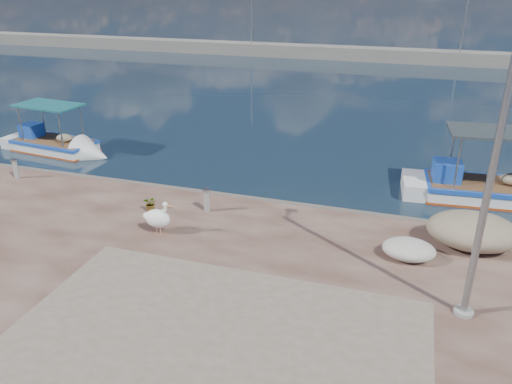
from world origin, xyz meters
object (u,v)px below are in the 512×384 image
object	(u,v)px
boat_right	(487,193)
bollard_near	(207,199)
lamp_post	(490,182)
boat_left	(54,147)
pelican	(158,218)

from	to	relation	value
boat_right	bollard_near	size ratio (longest dim) A/B	8.19
bollard_near	lamp_post	bearing A→B (deg)	-22.51
boat_left	lamp_post	xyz separation A→B (m)	(17.64, -8.04, 3.59)
bollard_near	boat_right	bearing A→B (deg)	29.13
boat_left	lamp_post	size ratio (longest dim) A/B	0.80
boat_right	pelican	bearing A→B (deg)	-149.96
pelican	boat_right	bearing A→B (deg)	32.43
boat_left	bollard_near	bearing A→B (deg)	-19.94
boat_left	bollard_near	size ratio (longest dim) A/B	7.04
boat_right	pelican	distance (m)	12.12
boat_right	bollard_near	distance (m)	10.46
boat_left	lamp_post	world-z (taller)	lamp_post
boat_right	pelican	xyz separation A→B (m)	(-9.92, -6.92, 0.76)
lamp_post	bollard_near	size ratio (longest dim) A/B	8.81
boat_right	pelican	world-z (taller)	boat_right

